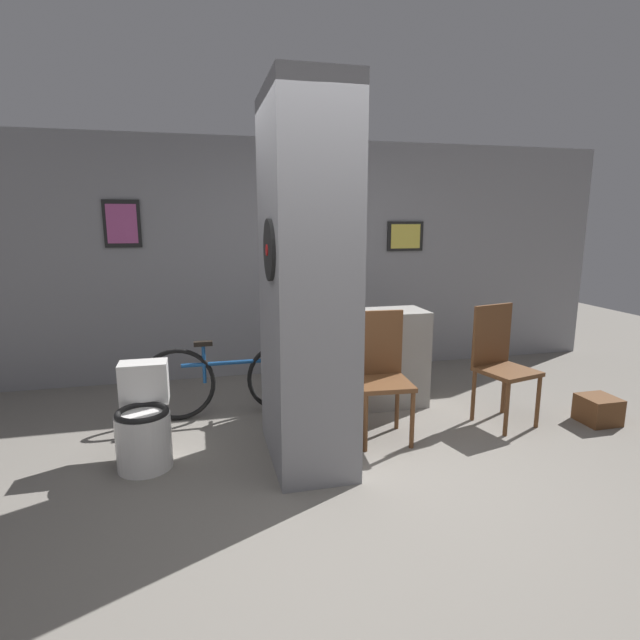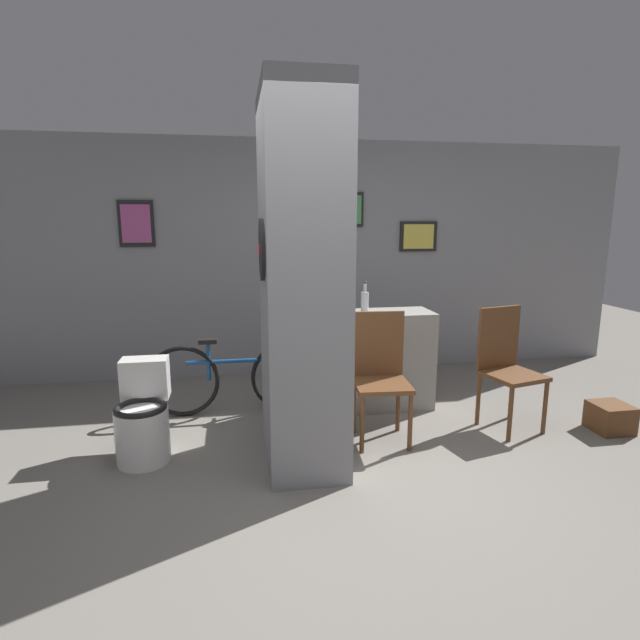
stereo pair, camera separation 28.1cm
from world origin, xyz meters
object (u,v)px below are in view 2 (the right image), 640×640
at_px(toilet, 143,419).
at_px(chair_by_doorway, 506,363).
at_px(bottle_tall, 365,301).
at_px(bicycle, 236,377).
at_px(chair_near_pillar, 380,371).

relative_size(toilet, chair_by_doorway, 0.70).
xyz_separation_m(toilet, bottle_tall, (1.86, 0.74, 0.71)).
xyz_separation_m(toilet, bicycle, (0.68, 0.77, 0.04)).
distance_m(toilet, chair_near_pillar, 1.83).
distance_m(toilet, bicycle, 1.03).
relative_size(chair_by_doorway, bottle_tall, 3.56).
relative_size(toilet, bottle_tall, 2.47).
bearing_deg(chair_by_doorway, chair_near_pillar, 168.47).
distance_m(bicycle, bottle_tall, 1.36).
xyz_separation_m(toilet, chair_near_pillar, (1.81, 0.06, 0.25)).
distance_m(toilet, chair_by_doorway, 2.94).
distance_m(chair_near_pillar, bottle_tall, 0.82).
bearing_deg(toilet, chair_near_pillar, 1.88).
distance_m(chair_near_pillar, chair_by_doorway, 1.12).
distance_m(chair_by_doorway, bicycle, 2.36).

